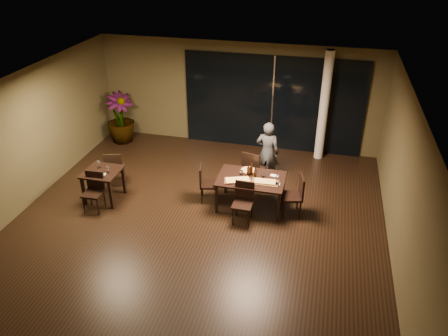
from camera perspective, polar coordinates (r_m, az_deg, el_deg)
ground at (r=9.73m, az=-3.27°, el=-6.74°), size 8.00×8.00×0.00m
wall_back at (r=12.54m, az=1.87°, el=9.56°), size 8.00×0.10×3.00m
wall_front at (r=5.95m, az=-15.37°, el=-17.09°), size 8.00×0.10×3.00m
wall_left at (r=10.75m, az=-24.70°, el=3.37°), size 0.10×8.00×3.00m
wall_right at (r=8.77m, az=22.72°, el=-1.94°), size 0.10×8.00×3.00m
ceiling at (r=8.33m, az=-3.86°, el=10.34°), size 8.00×8.00×0.04m
window_panel at (r=12.35m, az=6.36°, el=8.35°), size 5.00×0.06×2.70m
column at (r=11.93m, az=12.92°, el=7.80°), size 0.24×0.24×3.00m
main_table at (r=9.82m, az=3.56°, el=-1.69°), size 1.50×1.00×0.75m
side_table at (r=10.48m, az=-15.57°, el=-0.99°), size 0.80×0.80×0.75m
chair_main_far at (r=10.58m, az=3.73°, el=0.01°), size 0.56×0.56×1.00m
chair_main_near at (r=9.45m, az=2.56°, el=-4.17°), size 0.43×0.43×0.91m
chair_main_left at (r=10.13m, az=-2.43°, el=-1.76°), size 0.50×0.50×0.90m
chair_main_right at (r=9.73m, az=9.33°, el=-3.28°), size 0.54×0.54×0.97m
chair_side_far at (r=11.00m, az=-14.12°, el=0.11°), size 0.55×0.55×0.93m
chair_side_near at (r=10.25m, az=-16.62°, el=-2.63°), size 0.44×0.44×0.91m
diner at (r=10.83m, az=5.68°, el=2.08°), size 0.56×0.39×1.59m
potted_plant at (r=13.26m, az=-13.37°, el=6.37°), size 1.14×1.14×1.48m
pizza_board_left at (r=9.64m, az=1.78°, el=-1.68°), size 0.63×0.40×0.01m
pizza_board_right at (r=9.63m, az=5.36°, el=-1.87°), size 0.61×0.30×0.01m
oblong_pizza_left at (r=9.64m, az=1.78°, el=-1.59°), size 0.55×0.39×0.02m
oblong_pizza_right at (r=9.62m, az=5.37°, el=-1.78°), size 0.46×0.24×0.02m
round_pizza at (r=10.07m, az=3.18°, el=-0.29°), size 0.32×0.32×0.01m
bottle_a at (r=9.78m, az=3.21°, el=-0.28°), size 0.07×0.07×0.30m
bottle_b at (r=9.75m, az=4.10°, el=-0.54°), size 0.06×0.06×0.26m
bottle_c at (r=9.83m, az=3.59°, el=-0.10°), size 0.07×0.07×0.31m
tumbler_left at (r=9.88m, az=2.30°, el=-0.61°), size 0.08×0.08×0.09m
tumbler_right at (r=9.82m, az=5.14°, el=-0.89°), size 0.08×0.08×0.10m
napkin_near at (r=9.60m, az=6.77°, el=-2.06°), size 0.18×0.11×0.01m
napkin_far at (r=9.89m, az=6.60°, el=-1.02°), size 0.20×0.14×0.01m
wine_glass_a at (r=10.54m, az=-16.06°, el=0.45°), size 0.08×0.08×0.18m
wine_glass_b at (r=10.29m, az=-14.96°, el=-0.16°), size 0.07×0.07×0.16m
side_napkin at (r=10.27m, az=-15.72°, el=-0.80°), size 0.20×0.15×0.01m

